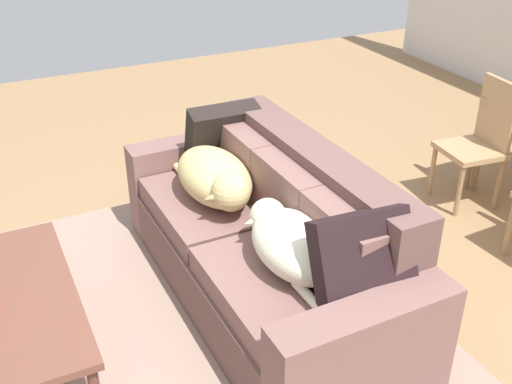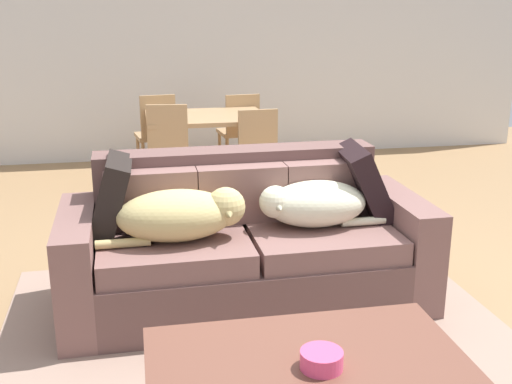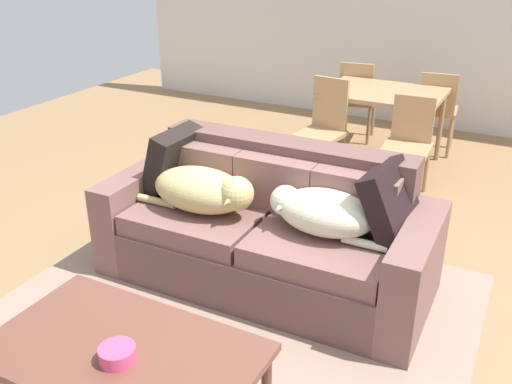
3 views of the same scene
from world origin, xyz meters
name	(u,v)px [view 1 (image 1 of 3)]	position (x,y,z in m)	size (l,w,h in m)	color
ground_plane	(284,318)	(0.00, 0.00, 0.00)	(10.00, 10.00, 0.00)	#95724C
area_rug	(127,337)	(-0.23, -0.85, 0.01)	(2.84, 3.14, 0.01)	gray
couch	(270,245)	(-0.23, 0.03, 0.35)	(2.19, 0.96, 0.91)	brown
dog_on_left_cushion	(216,178)	(-0.62, -0.14, 0.64)	(0.84, 0.40, 0.30)	tan
dog_on_right_cushion	(293,243)	(0.17, -0.06, 0.63)	(0.77, 0.39, 0.27)	beige
throw_pillow_by_left_arm	(222,138)	(-1.02, 0.07, 0.70)	(0.14, 0.46, 0.46)	black
throw_pillow_by_right_arm	(364,264)	(0.55, 0.10, 0.70)	(0.13, 0.47, 0.47)	black
dining_chair_near_left	(481,138)	(-0.59, 1.93, 0.51)	(0.44, 0.44, 0.94)	tan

